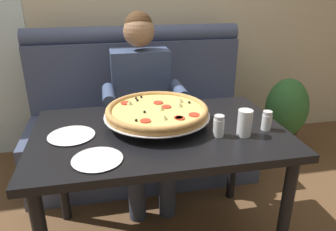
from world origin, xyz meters
The scene contains 10 objects.
booth_bench centered at (0.00, 0.87, 0.40)m, with size 1.71×0.78×1.13m.
dining_table centered at (0.00, 0.00, 0.65)m, with size 1.29×0.80×0.74m.
diner_main centered at (-0.01, 0.60, 0.71)m, with size 0.54×0.64×1.27m.
pizza centered at (0.00, 0.08, 0.82)m, with size 0.56×0.56×0.11m.
shaker_parmesan centered at (0.27, -0.13, 0.79)m, with size 0.05×0.05×0.11m.
shaker_pepper_flakes centered at (0.54, -0.11, 0.78)m, with size 0.05×0.05×0.10m.
plate_near_left centered at (-0.32, -0.25, 0.75)m, with size 0.22×0.22×0.02m.
plate_near_right centered at (-0.44, 0.01, 0.75)m, with size 0.23×0.23×0.02m.
drinking_glass centered at (0.40, -0.15, 0.80)m, with size 0.07×0.07×0.13m.
potted_plant centered at (1.27, 0.85, 0.39)m, with size 0.36×0.36×0.70m.
Camera 1 is at (-0.26, -1.47, 1.44)m, focal length 34.11 mm.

